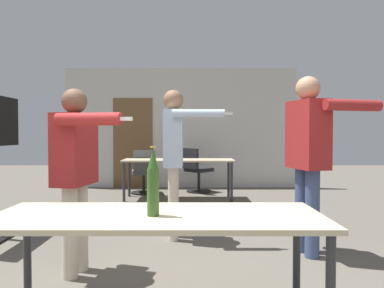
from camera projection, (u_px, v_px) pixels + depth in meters
name	position (u px, v px, depth m)	size (l,w,h in m)	color
back_wall	(178.00, 128.00, 7.87)	(5.28, 0.12, 2.74)	beige
conference_table_near	(156.00, 226.00, 2.00)	(1.93, 0.68, 0.75)	#C6B793
conference_table_far	(177.00, 163.00, 6.44)	(2.07, 0.65, 0.75)	#C6B793
person_far_watching	(307.00, 147.00, 3.45)	(0.91, 0.65, 1.80)	#3D4C75
person_center_tall	(173.00, 148.00, 3.98)	(0.78, 0.57, 1.73)	beige
person_left_plaid	(75.00, 163.00, 2.95)	(0.72, 0.71, 1.61)	beige
office_chair_side_rolled	(195.00, 172.00, 7.20)	(0.69, 0.68, 0.93)	black
office_chair_mid_tucked	(142.00, 174.00, 6.99)	(0.55, 0.60, 0.90)	black
beer_bottle	(151.00, 183.00, 1.95)	(0.07, 0.07, 0.40)	#2D511E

